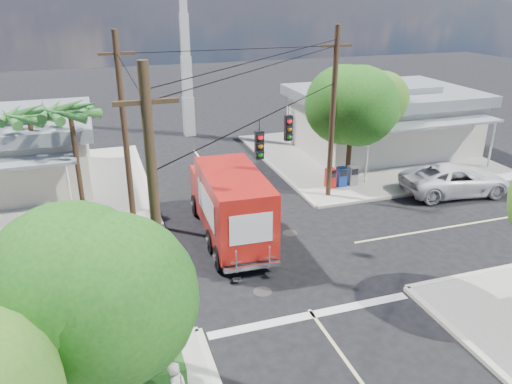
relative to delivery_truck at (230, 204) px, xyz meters
name	(u,v)px	position (x,y,z in m)	size (l,w,h in m)	color
ground	(271,257)	(1.14, -2.24, -1.69)	(120.00, 120.00, 0.00)	black
sidewalk_ne	(367,155)	(12.02, 8.64, -1.62)	(14.12, 14.12, 0.14)	gray
sidewalk_nw	(19,194)	(-9.74, 8.64, -1.62)	(14.12, 14.12, 0.14)	gray
road_markings	(283,274)	(1.14, -3.71, -1.69)	(32.00, 32.00, 0.01)	beige
building_ne	(382,118)	(13.64, 9.72, 0.63)	(11.80, 10.20, 4.50)	beige
radio_tower	(186,61)	(1.64, 17.76, 3.95)	(0.80, 0.80, 17.00)	silver
tree_sw_front	(90,295)	(-5.85, -9.78, 2.64)	(3.88, 3.78, 6.03)	#422D1C
tree_ne_front	(353,103)	(8.35, 4.52, 3.07)	(4.21, 4.14, 6.66)	#422D1C
tree_ne_back	(373,102)	(10.95, 6.72, 2.49)	(3.77, 3.66, 5.82)	#422D1C
palm_nw_front	(70,114)	(-6.36, 5.26, 3.35)	(3.01, 3.08, 5.59)	#422D1C
palm_nw_back	(29,118)	(-8.36, 6.76, 2.98)	(3.01, 3.08, 5.19)	#422D1C
utility_poles	(222,144)	(-0.44, -0.64, 2.98)	(12.00, 10.68, 9.00)	#473321
picket_fence	(74,375)	(-6.66, -7.84, -1.01)	(5.94, 0.06, 1.00)	silver
vending_boxes	(341,177)	(7.64, 3.96, -1.00)	(1.90, 0.50, 1.10)	red
delivery_truck	(230,204)	(0.00, 0.00, 0.00)	(2.74, 7.81, 3.34)	black
parked_car	(456,179)	(13.25, 1.25, -0.87)	(2.75, 5.96, 1.66)	silver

